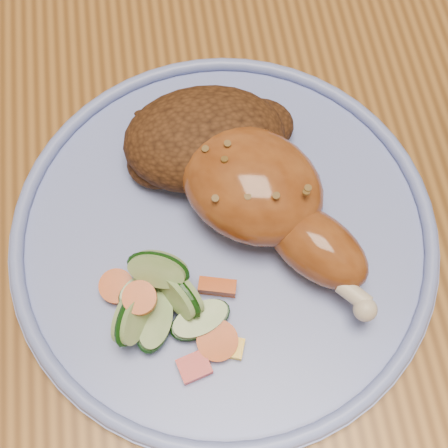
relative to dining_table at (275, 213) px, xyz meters
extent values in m
plane|color=brown|center=(0.00, 0.00, -0.67)|extent=(4.00, 4.00, 0.00)
cube|color=#935E27|center=(0.00, 0.00, 0.06)|extent=(0.90, 1.40, 0.04)
cylinder|color=#4C2D16|center=(-0.18, 0.37, -0.46)|extent=(0.04, 0.04, 0.41)
cylinder|color=#4C2D16|center=(0.18, 0.37, -0.46)|extent=(0.04, 0.04, 0.41)
cylinder|color=#7487D3|center=(-0.05, -0.05, 0.09)|extent=(0.30, 0.30, 0.01)
torus|color=#7487D3|center=(-0.05, -0.05, 0.10)|extent=(0.29, 0.29, 0.01)
ellipsoid|color=brown|center=(-0.03, -0.03, 0.12)|extent=(0.13, 0.13, 0.05)
ellipsoid|color=brown|center=(0.00, -0.08, 0.12)|extent=(0.08, 0.09, 0.04)
sphere|color=beige|center=(0.03, -0.12, 0.12)|extent=(0.02, 0.02, 0.02)
ellipsoid|color=#432510|center=(-0.06, 0.01, 0.12)|extent=(0.11, 0.08, 0.05)
ellipsoid|color=#432510|center=(-0.02, 0.02, 0.11)|extent=(0.06, 0.05, 0.03)
ellipsoid|color=#432510|center=(-0.09, 0.00, 0.11)|extent=(0.05, 0.04, 0.02)
cube|color=#A50A05|center=(-0.08, -0.14, 0.10)|extent=(0.02, 0.02, 0.01)
cube|color=#E5A507|center=(-0.06, -0.13, 0.10)|extent=(0.02, 0.02, 0.01)
cylinder|color=#D23E07|center=(-0.07, -0.13, 0.10)|extent=(0.03, 0.03, 0.01)
cube|color=#D23E07|center=(-0.06, -0.09, 0.10)|extent=(0.03, 0.02, 0.01)
cylinder|color=#D23E07|center=(-0.11, -0.10, 0.12)|extent=(0.02, 0.02, 0.01)
cylinder|color=#D23E07|center=(-0.13, -0.08, 0.10)|extent=(0.02, 0.02, 0.01)
cylinder|color=#9FBB79|center=(-0.11, -0.11, 0.10)|extent=(0.05, 0.05, 0.02)
cylinder|color=#9FBB79|center=(-0.11, -0.09, 0.10)|extent=(0.05, 0.05, 0.02)
cylinder|color=#9FBB79|center=(-0.08, -0.11, 0.10)|extent=(0.05, 0.05, 0.01)
cylinder|color=#9FBB79|center=(-0.12, -0.11, 0.11)|extent=(0.04, 0.05, 0.04)
cylinder|color=#9FBB79|center=(-0.10, -0.08, 0.12)|extent=(0.05, 0.05, 0.03)
cylinder|color=#9FBB79|center=(-0.09, -0.10, 0.11)|extent=(0.04, 0.04, 0.04)
camera|label=1|loc=(-0.08, -0.22, 0.49)|focal=50.00mm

